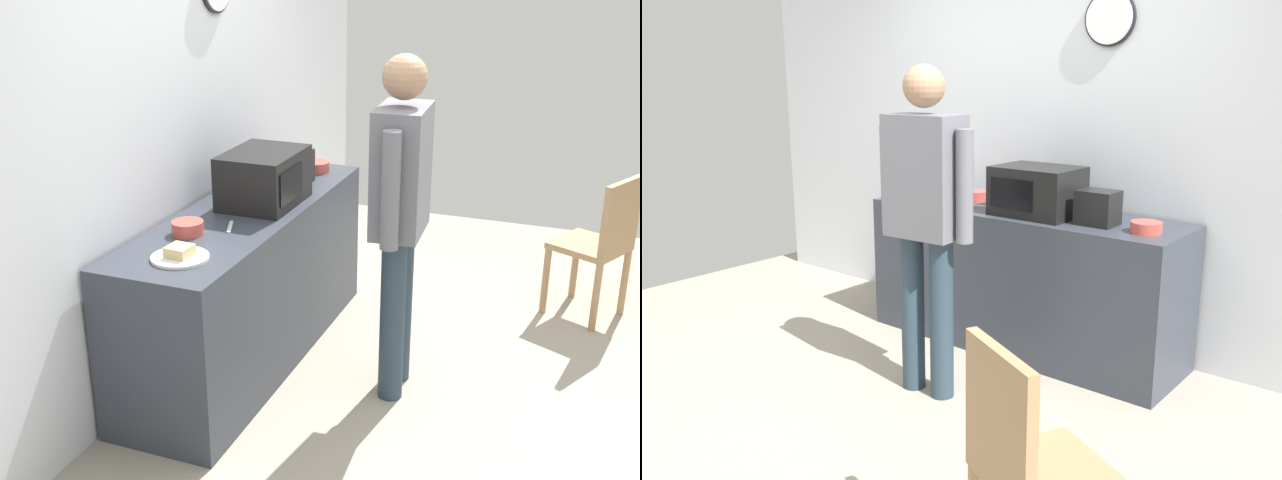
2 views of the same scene
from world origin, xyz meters
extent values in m
plane|color=#9E9384|center=(0.00, 0.00, 0.00)|extent=(6.00, 6.00, 0.00)
cube|color=silver|center=(0.00, 1.60, 1.30)|extent=(5.40, 0.10, 2.60)
cylinder|color=white|center=(0.47, 1.54, 2.07)|extent=(0.30, 0.03, 0.30)
cylinder|color=black|center=(0.47, 1.54, 2.07)|extent=(0.33, 0.02, 0.33)
cube|color=#333842|center=(0.10, 1.22, 0.45)|extent=(2.09, 0.62, 0.90)
cube|color=black|center=(0.23, 1.16, 1.05)|extent=(0.50, 0.38, 0.30)
cube|color=black|center=(0.17, 0.97, 1.05)|extent=(0.30, 0.01, 0.18)
cylinder|color=white|center=(-0.66, 1.18, 0.91)|extent=(0.27, 0.27, 0.01)
cube|color=#D5BE7B|center=(-0.66, 1.18, 0.94)|extent=(0.12, 0.12, 0.05)
cylinder|color=#C64C42|center=(-0.35, 1.32, 0.94)|extent=(0.16, 0.16, 0.07)
cylinder|color=#C64C42|center=(0.96, 1.14, 0.94)|extent=(0.17, 0.17, 0.06)
cube|color=black|center=(0.65, 1.16, 1.00)|extent=(0.22, 0.18, 0.20)
cube|color=silver|center=(0.41, 1.51, 0.91)|extent=(0.09, 0.16, 0.01)
cube|color=silver|center=(-0.19, 1.16, 0.91)|extent=(0.17, 0.08, 0.01)
cylinder|color=#283B49|center=(0.17, 0.34, 0.45)|extent=(0.13, 0.13, 0.90)
cylinder|color=#283B49|center=(-0.03, 0.32, 0.45)|extent=(0.13, 0.13, 0.90)
cube|color=slate|center=(0.07, 0.33, 1.22)|extent=(0.42, 0.27, 0.64)
cylinder|color=slate|center=(0.32, 0.35, 1.19)|extent=(0.09, 0.09, 0.58)
cylinder|color=slate|center=(-0.18, 0.31, 1.19)|extent=(0.09, 0.09, 0.58)
sphere|color=#A37A5B|center=(0.07, 0.33, 1.69)|extent=(0.22, 0.22, 0.22)
cube|color=#A87F56|center=(1.39, -0.56, 0.47)|extent=(0.54, 0.54, 0.04)
cube|color=#A87F56|center=(1.31, -0.72, 0.71)|extent=(0.38, 0.21, 0.45)
camera|label=1|loc=(-3.64, -0.67, 2.31)|focal=44.94mm
camera|label=2|loc=(2.39, -2.23, 1.74)|focal=37.28mm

